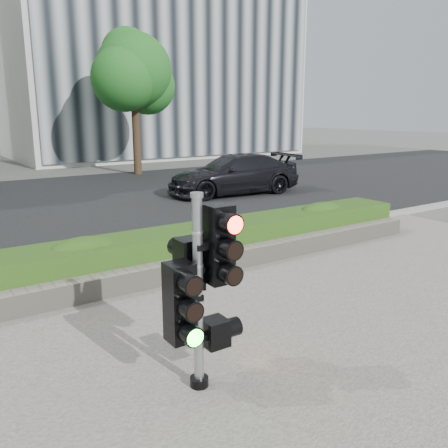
% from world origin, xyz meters
% --- Properties ---
extents(ground, '(120.00, 120.00, 0.00)m').
position_xyz_m(ground, '(0.00, 0.00, 0.00)').
color(ground, '#51514C').
rests_on(ground, ground).
extents(sidewalk, '(16.00, 11.00, 0.03)m').
position_xyz_m(sidewalk, '(0.00, -2.50, 0.01)').
color(sidewalk, '#9E9389').
rests_on(sidewalk, ground).
extents(road, '(60.00, 13.00, 0.02)m').
position_xyz_m(road, '(0.00, 10.00, 0.01)').
color(road, black).
rests_on(road, ground).
extents(curb, '(60.00, 0.25, 0.12)m').
position_xyz_m(curb, '(0.00, 3.15, 0.06)').
color(curb, gray).
rests_on(curb, ground).
extents(stone_wall, '(12.00, 0.32, 0.34)m').
position_xyz_m(stone_wall, '(0.00, 1.90, 0.20)').
color(stone_wall, gray).
rests_on(stone_wall, sidewalk).
extents(hedge, '(12.00, 1.00, 0.68)m').
position_xyz_m(hedge, '(0.00, 2.55, 0.37)').
color(hedge, '#488027').
rests_on(hedge, sidewalk).
extents(building_right, '(18.00, 10.00, 12.00)m').
position_xyz_m(building_right, '(11.00, 25.00, 6.00)').
color(building_right, '#B7B7B2').
rests_on(building_right, ground).
extents(tree_right, '(4.10, 3.58, 6.53)m').
position_xyz_m(tree_right, '(5.48, 15.55, 4.48)').
color(tree_right, black).
rests_on(tree_right, ground).
extents(traffic_signal, '(0.70, 0.51, 2.05)m').
position_xyz_m(traffic_signal, '(-1.16, -1.04, 1.16)').
color(traffic_signal, black).
rests_on(traffic_signal, sidewalk).
extents(car_dark, '(4.92, 2.45, 1.37)m').
position_xyz_m(car_dark, '(6.05, 8.59, 0.71)').
color(car_dark, black).
rests_on(car_dark, road).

